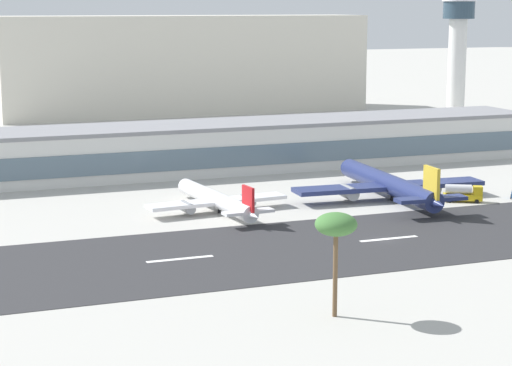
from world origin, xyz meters
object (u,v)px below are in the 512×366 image
object	(u,v)px
airliner_red_tail_gate_0	(219,201)
service_fuel_truck_1	(463,193)
airliner_gold_tail_gate_1	(392,186)
terminal_building	(229,146)
palm_tree_1	(336,227)
distant_hotel_block	(185,65)
control_tower	(457,55)

from	to	relation	value
airliner_red_tail_gate_0	service_fuel_truck_1	distance (m)	55.35
airliner_gold_tail_gate_1	service_fuel_truck_1	bearing A→B (deg)	-114.36
terminal_building	palm_tree_1	world-z (taller)	palm_tree_1
terminal_building	distant_hotel_block	world-z (taller)	distant_hotel_block
airliner_gold_tail_gate_1	airliner_red_tail_gate_0	bearing A→B (deg)	91.42
airliner_gold_tail_gate_1	service_fuel_truck_1	world-z (taller)	airliner_gold_tail_gate_1
airliner_gold_tail_gate_1	service_fuel_truck_1	size ratio (longest dim) A/B	5.85
airliner_red_tail_gate_0	airliner_gold_tail_gate_1	world-z (taller)	airliner_gold_tail_gate_1
service_fuel_truck_1	distant_hotel_block	bearing A→B (deg)	120.01
airliner_red_tail_gate_0	distant_hotel_block	bearing A→B (deg)	-20.12
distant_hotel_block	airliner_red_tail_gate_0	xyz separation A→B (m)	(-48.20, -185.98, -17.03)
control_tower	terminal_building	bearing A→B (deg)	-162.91
distant_hotel_block	service_fuel_truck_1	bearing A→B (deg)	-88.10
terminal_building	airliner_gold_tail_gate_1	size ratio (longest dim) A/B	3.45
terminal_building	palm_tree_1	distance (m)	123.86
airliner_red_tail_gate_0	palm_tree_1	world-z (taller)	palm_tree_1
airliner_red_tail_gate_0	service_fuel_truck_1	bearing A→B (deg)	-104.61
control_tower	airliner_gold_tail_gate_1	bearing A→B (deg)	-130.16
distant_hotel_block	airliner_gold_tail_gate_1	world-z (taller)	distant_hotel_block
control_tower	service_fuel_truck_1	size ratio (longest dim) A/B	5.24
control_tower	service_fuel_truck_1	world-z (taller)	control_tower
terminal_building	airliner_red_tail_gate_0	size ratio (longest dim) A/B	4.53
control_tower	airliner_red_tail_gate_0	world-z (taller)	control_tower
control_tower	palm_tree_1	size ratio (longest dim) A/B	3.05
distant_hotel_block	airliner_red_tail_gate_0	size ratio (longest dim) A/B	3.82
distant_hotel_block	airliner_gold_tail_gate_1	xyz separation A→B (m)	(-7.57, -187.30, -16.24)
control_tower	distant_hotel_block	xyz separation A→B (m)	(-58.52, 109.00, -7.89)
terminal_building	airliner_red_tail_gate_0	bearing A→B (deg)	-111.51
service_fuel_truck_1	palm_tree_1	distance (m)	87.72
distant_hotel_block	service_fuel_truck_1	xyz separation A→B (m)	(6.46, -194.65, -17.60)
terminal_building	distant_hotel_block	size ratio (longest dim) A/B	1.18
terminal_building	airliner_red_tail_gate_0	distance (m)	54.16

